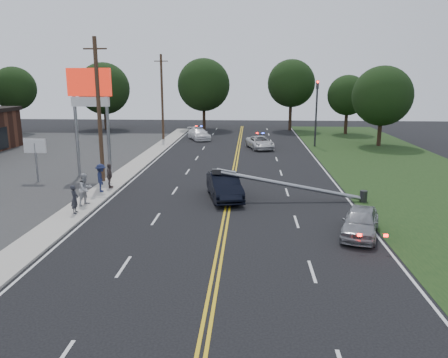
# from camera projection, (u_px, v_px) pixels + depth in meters

# --- Properties ---
(ground) EXTENTS (120.00, 120.00, 0.00)m
(ground) POSITION_uv_depth(u_px,v_px,m) (220.00, 250.00, 19.00)
(ground) COLOR black
(ground) RESTS_ON ground
(sidewalk) EXTENTS (1.80, 70.00, 0.12)m
(sidewalk) POSITION_uv_depth(u_px,v_px,m) (105.00, 189.00, 29.20)
(sidewalk) COLOR #ADA79C
(sidewalk) RESTS_ON ground
(grass_verge) EXTENTS (12.00, 80.00, 0.01)m
(grass_verge) POSITION_uv_depth(u_px,v_px,m) (441.00, 195.00, 27.94)
(grass_verge) COLOR black
(grass_verge) RESTS_ON ground
(centerline_yellow) EXTENTS (0.36, 80.00, 0.00)m
(centerline_yellow) POSITION_uv_depth(u_px,v_px,m) (231.00, 191.00, 28.72)
(centerline_yellow) COLOR gold
(centerline_yellow) RESTS_ON ground
(pylon_sign) EXTENTS (3.20, 0.35, 8.00)m
(pylon_sign) POSITION_uv_depth(u_px,v_px,m) (90.00, 96.00, 31.88)
(pylon_sign) COLOR gray
(pylon_sign) RESTS_ON ground
(small_sign) EXTENTS (1.60, 0.14, 3.10)m
(small_sign) POSITION_uv_depth(u_px,v_px,m) (35.00, 150.00, 30.96)
(small_sign) COLOR gray
(small_sign) RESTS_ON ground
(traffic_signal) EXTENTS (0.28, 0.41, 7.05)m
(traffic_signal) POSITION_uv_depth(u_px,v_px,m) (316.00, 108.00, 46.73)
(traffic_signal) COLOR #2D2D30
(traffic_signal) RESTS_ON ground
(fallen_streetlight) EXTENTS (9.36, 0.44, 1.91)m
(fallen_streetlight) POSITION_uv_depth(u_px,v_px,m) (298.00, 186.00, 26.33)
(fallen_streetlight) COLOR #2D2D30
(fallen_streetlight) RESTS_ON ground
(utility_pole_mid) EXTENTS (1.60, 0.28, 10.00)m
(utility_pole_mid) POSITION_uv_depth(u_px,v_px,m) (99.00, 111.00, 30.06)
(utility_pole_mid) COLOR #382619
(utility_pole_mid) RESTS_ON ground
(utility_pole_far) EXTENTS (1.60, 0.28, 10.00)m
(utility_pole_far) POSITION_uv_depth(u_px,v_px,m) (162.00, 97.00, 51.45)
(utility_pole_far) COLOR #382619
(utility_pole_far) RESTS_ON ground
(tree_4) EXTENTS (5.73, 5.73, 8.80)m
(tree_4) POSITION_uv_depth(u_px,v_px,m) (14.00, 89.00, 58.11)
(tree_4) COLOR black
(tree_4) RESTS_ON ground
(tree_5) EXTENTS (7.32, 7.32, 9.49)m
(tree_5) POSITION_uv_depth(u_px,v_px,m) (104.00, 89.00, 62.24)
(tree_5) COLOR black
(tree_5) RESTS_ON ground
(tree_6) EXTENTS (7.44, 7.44, 10.06)m
(tree_6) POSITION_uv_depth(u_px,v_px,m) (204.00, 85.00, 62.11)
(tree_6) COLOR black
(tree_6) RESTS_ON ground
(tree_7) EXTENTS (6.63, 6.63, 9.87)m
(tree_7) POSITION_uv_depth(u_px,v_px,m) (291.00, 83.00, 61.10)
(tree_7) COLOR black
(tree_7) RESTS_ON ground
(tree_8) EXTENTS (5.27, 5.27, 7.72)m
(tree_8) POSITION_uv_depth(u_px,v_px,m) (348.00, 95.00, 57.36)
(tree_8) COLOR black
(tree_8) RESTS_ON ground
(tree_9) EXTENTS (6.40, 6.40, 8.61)m
(tree_9) POSITION_uv_depth(u_px,v_px,m) (382.00, 96.00, 46.92)
(tree_9) COLOR black
(tree_9) RESTS_ON ground
(crashed_sedan) EXTENTS (2.70, 5.07, 1.59)m
(crashed_sedan) POSITION_uv_depth(u_px,v_px,m) (224.00, 186.00, 26.87)
(crashed_sedan) COLOR black
(crashed_sedan) RESTS_ON ground
(waiting_sedan) EXTENTS (2.72, 4.24, 1.34)m
(waiting_sedan) POSITION_uv_depth(u_px,v_px,m) (360.00, 222.00, 20.58)
(waiting_sedan) COLOR gray
(waiting_sedan) RESTS_ON ground
(emergency_a) EXTENTS (3.29, 5.10, 1.31)m
(emergency_a) POSITION_uv_depth(u_px,v_px,m) (260.00, 143.00, 45.98)
(emergency_a) COLOR silver
(emergency_a) RESTS_ON ground
(emergency_b) EXTENTS (3.61, 5.14, 1.38)m
(emergency_b) POSITION_uv_depth(u_px,v_px,m) (199.00, 134.00, 52.72)
(emergency_b) COLOR white
(emergency_b) RESTS_ON ground
(bystander_a) EXTENTS (0.43, 0.60, 1.56)m
(bystander_a) POSITION_uv_depth(u_px,v_px,m) (75.00, 199.00, 23.58)
(bystander_a) COLOR #27282F
(bystander_a) RESTS_ON sidewalk
(bystander_b) EXTENTS (1.04, 1.13, 1.87)m
(bystander_b) POSITION_uv_depth(u_px,v_px,m) (85.00, 189.00, 25.12)
(bystander_b) COLOR #AFB0B4
(bystander_b) RESTS_ON sidewalk
(bystander_c) EXTENTS (1.05, 1.35, 1.83)m
(bystander_c) POSITION_uv_depth(u_px,v_px,m) (101.00, 178.00, 28.00)
(bystander_c) COLOR #1C2346
(bystander_c) RESTS_ON sidewalk
(bystander_d) EXTENTS (0.60, 1.03, 1.66)m
(bystander_d) POSITION_uv_depth(u_px,v_px,m) (110.00, 176.00, 28.99)
(bystander_d) COLOR #5A4B48
(bystander_d) RESTS_ON sidewalk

